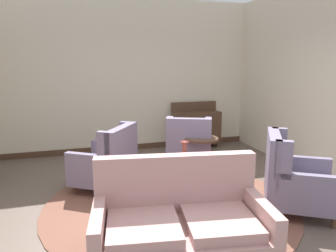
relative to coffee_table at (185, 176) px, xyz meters
name	(u,v)px	position (x,y,z in m)	size (l,w,h in m)	color
ground	(177,213)	(-0.15, -0.14, -0.44)	(8.98, 8.98, 0.00)	brown
wall_back	(129,76)	(-0.15, 3.07, 1.16)	(5.59, 0.08, 3.21)	beige
wall_right	(309,80)	(2.56, 0.83, 1.16)	(0.08, 4.49, 3.21)	beige
baseboard_back	(132,147)	(-0.15, 3.02, -0.38)	(5.43, 0.03, 0.12)	#4C3323
area_rug	(170,203)	(-0.15, 0.16, -0.44)	(3.42, 3.42, 0.01)	brown
coffee_table	(185,176)	(0.00, 0.00, 0.00)	(0.95, 0.95, 0.53)	#4C3323
porcelain_vase	(184,157)	(0.01, 0.04, 0.24)	(0.14, 0.14, 0.37)	brown
settee	(180,224)	(-0.45, -1.12, -0.04)	(1.75, 1.10, 1.01)	tan
armchair_far_left	(293,179)	(1.31, -0.50, -0.01)	(1.17, 1.16, 1.03)	slate
armchair_near_window	(108,162)	(-0.89, 0.94, -0.02)	(1.12, 1.13, 0.99)	slate
armchair_back_corner	(189,149)	(0.52, 1.22, -0.01)	(1.01, 1.07, 1.03)	slate
side_table	(201,154)	(0.61, 0.89, -0.01)	(0.55, 0.55, 0.71)	#4C3323
sideboard	(196,127)	(1.28, 2.78, 0.03)	(1.08, 0.36, 1.03)	#4C3323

